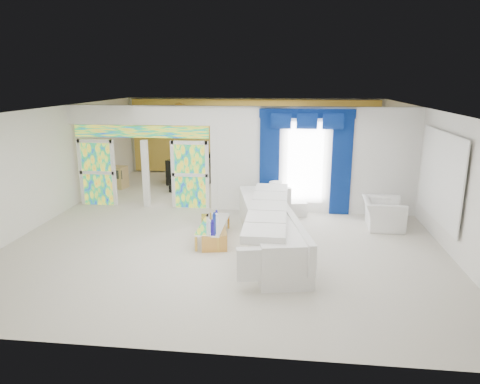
# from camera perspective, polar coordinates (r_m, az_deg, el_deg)

# --- Properties ---
(floor) EXTENTS (12.00, 12.00, 0.00)m
(floor) POSITION_cam_1_polar(r_m,az_deg,el_deg) (11.95, -0.78, -3.62)
(floor) COLOR #B7AF9E
(floor) RESTS_ON ground
(dividing_wall) EXTENTS (5.70, 0.18, 3.00)m
(dividing_wall) POSITION_cam_1_polar(r_m,az_deg,el_deg) (12.48, 9.65, 4.07)
(dividing_wall) COLOR white
(dividing_wall) RESTS_ON ground
(dividing_header) EXTENTS (4.30, 0.18, 0.55)m
(dividing_header) POSITION_cam_1_polar(r_m,az_deg,el_deg) (13.03, -12.96, 9.78)
(dividing_header) COLOR white
(dividing_header) RESTS_ON dividing_wall
(stained_panel_left) EXTENTS (0.95, 0.04, 2.00)m
(stained_panel_left) POSITION_cam_1_polar(r_m,az_deg,el_deg) (13.81, -18.14, 2.43)
(stained_panel_left) COLOR #994C3F
(stained_panel_left) RESTS_ON ground
(stained_panel_right) EXTENTS (0.95, 0.04, 2.00)m
(stained_panel_right) POSITION_cam_1_polar(r_m,az_deg,el_deg) (12.89, -6.53, 2.24)
(stained_panel_right) COLOR #994C3F
(stained_panel_right) RESTS_ON ground
(stained_transom) EXTENTS (4.00, 0.05, 0.35)m
(stained_transom) POSITION_cam_1_polar(r_m,az_deg,el_deg) (13.08, -12.84, 7.71)
(stained_transom) COLOR #994C3F
(stained_transom) RESTS_ON dividing_header
(window_pane) EXTENTS (1.00, 0.02, 2.30)m
(window_pane) POSITION_cam_1_polar(r_m,az_deg,el_deg) (12.38, 8.51, 3.79)
(window_pane) COLOR white
(window_pane) RESTS_ON dividing_wall
(blue_drape_left) EXTENTS (0.55, 0.10, 2.80)m
(blue_drape_left) POSITION_cam_1_polar(r_m,az_deg,el_deg) (12.37, 3.86, 3.67)
(blue_drape_left) COLOR #030E47
(blue_drape_left) RESTS_ON ground
(blue_drape_right) EXTENTS (0.55, 0.10, 2.80)m
(blue_drape_right) POSITION_cam_1_polar(r_m,az_deg,el_deg) (12.44, 13.12, 3.39)
(blue_drape_right) COLOR #030E47
(blue_drape_right) RESTS_ON ground
(blue_pelmet) EXTENTS (2.60, 0.12, 0.25)m
(blue_pelmet) POSITION_cam_1_polar(r_m,az_deg,el_deg) (12.17, 8.76, 10.11)
(blue_pelmet) COLOR #030E47
(blue_pelmet) RESTS_ON dividing_wall
(wall_mirror) EXTENTS (0.04, 2.70, 1.90)m
(wall_mirror) POSITION_cam_1_polar(r_m,az_deg,el_deg) (11.06, 24.78, 1.83)
(wall_mirror) COLOR white
(wall_mirror) RESTS_ON ground
(gold_curtains) EXTENTS (9.70, 0.12, 2.90)m
(gold_curtains) POSITION_cam_1_polar(r_m,az_deg,el_deg) (17.37, 1.69, 7.20)
(gold_curtains) COLOR gold
(gold_curtains) RESTS_ON ground
(white_sofa) EXTENTS (1.86, 4.64, 0.87)m
(white_sofa) POSITION_cam_1_polar(r_m,az_deg,el_deg) (10.00, 3.85, -4.74)
(white_sofa) COLOR silver
(white_sofa) RESTS_ON ground
(coffee_table) EXTENTS (0.89, 1.78, 0.38)m
(coffee_table) POSITION_cam_1_polar(r_m,az_deg,el_deg) (10.50, -3.49, -5.18)
(coffee_table) COLOR #C58B3D
(coffee_table) RESTS_ON ground
(console_table) EXTENTS (1.18, 0.50, 0.38)m
(console_table) POSITION_cam_1_polar(r_m,az_deg,el_deg) (12.35, 6.02, -2.18)
(console_table) COLOR white
(console_table) RESTS_ON ground
(table_lamp) EXTENTS (0.36, 0.36, 0.58)m
(table_lamp) POSITION_cam_1_polar(r_m,az_deg,el_deg) (12.22, 4.67, 0.02)
(table_lamp) COLOR silver
(table_lamp) RESTS_ON console_table
(armchair) EXTENTS (1.05, 1.19, 0.74)m
(armchair) POSITION_cam_1_polar(r_m,az_deg,el_deg) (11.83, 18.17, -2.69)
(armchair) COLOR silver
(armchair) RESTS_ON ground
(grand_piano) EXTENTS (1.77, 2.09, 0.92)m
(grand_piano) POSITION_cam_1_polar(r_m,az_deg,el_deg) (16.31, -6.02, 2.92)
(grand_piano) COLOR black
(grand_piano) RESTS_ON ground
(piano_bench) EXTENTS (1.03, 0.59, 0.32)m
(piano_bench) POSITION_cam_1_polar(r_m,az_deg,el_deg) (14.86, -7.31, 0.56)
(piano_bench) COLOR black
(piano_bench) RESTS_ON ground
(tv_console) EXTENTS (0.61, 0.57, 0.77)m
(tv_console) POSITION_cam_1_polar(r_m,az_deg,el_deg) (15.88, -15.60, 1.87)
(tv_console) COLOR tan
(tv_console) RESTS_ON ground
(chandelier) EXTENTS (0.60, 0.60, 0.60)m
(chandelier) POSITION_cam_1_polar(r_m,az_deg,el_deg) (15.17, -7.94, 10.36)
(chandelier) COLOR gold
(chandelier) RESTS_ON ceiling
(decanters) EXTENTS (0.21, 1.08, 0.27)m
(decanters) POSITION_cam_1_polar(r_m,az_deg,el_deg) (10.35, -3.43, -3.83)
(decanters) COLOR #161597
(decanters) RESTS_ON coffee_table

